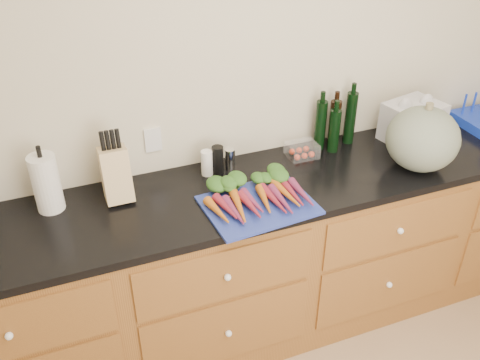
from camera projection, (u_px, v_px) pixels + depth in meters
name	position (u px, v px, depth m)	size (l,w,h in m)	color
wall_back	(266.00, 84.00, 2.66)	(4.10, 0.05, 2.60)	beige
cabinets	(287.00, 255.00, 2.87)	(3.60, 0.64, 0.90)	brown
countertop	(291.00, 181.00, 2.61)	(3.64, 0.62, 0.04)	black
cutting_board	(259.00, 205.00, 2.40)	(0.48, 0.36, 0.01)	navy
carrots	(255.00, 194.00, 2.42)	(0.43, 0.32, 0.06)	#C36316
squash	(423.00, 139.00, 2.60)	(0.35, 0.35, 0.32)	#586554
paper_towel	(46.00, 183.00, 2.32)	(0.12, 0.12, 0.27)	white
knife_block	(116.00, 174.00, 2.40)	(0.12, 0.12, 0.25)	tan
grinder_salt	(207.00, 163.00, 2.60)	(0.06, 0.06, 0.13)	white
grinder_pepper	(218.00, 160.00, 2.61)	(0.06, 0.06, 0.14)	black
canister_chrome	(230.00, 160.00, 2.64)	(0.05, 0.05, 0.12)	silver
tomato_box	(302.00, 150.00, 2.76)	(0.15, 0.12, 0.07)	white
bottles	(335.00, 124.00, 2.80)	(0.24, 0.12, 0.29)	black
grocery_bag	(412.00, 122.00, 2.88)	(0.29, 0.23, 0.21)	silver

